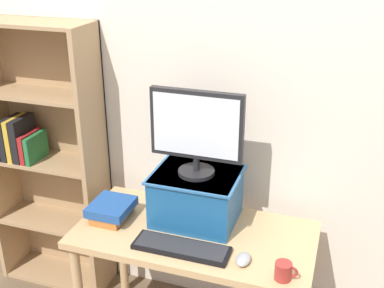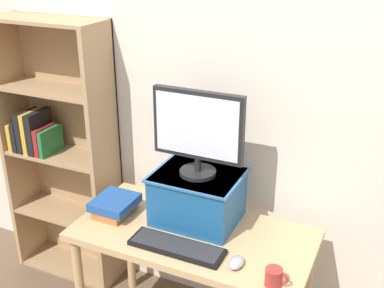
% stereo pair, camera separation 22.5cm
% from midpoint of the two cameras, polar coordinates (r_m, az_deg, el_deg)
% --- Properties ---
extents(back_wall, '(7.00, 0.08, 2.60)m').
position_cam_midpoint_polar(back_wall, '(2.54, 6.86, 5.87)').
color(back_wall, beige).
rests_on(back_wall, ground_plane).
extents(desk, '(1.18, 0.59, 0.71)m').
position_cam_midpoint_polar(desk, '(2.47, 2.81, -12.21)').
color(desk, tan).
rests_on(desk, ground_plane).
extents(bookshelf_unit, '(0.70, 0.28, 1.65)m').
position_cam_midpoint_polar(bookshelf_unit, '(3.04, -13.42, -0.78)').
color(bookshelf_unit, tan).
rests_on(bookshelf_unit, ground_plane).
extents(riser_box, '(0.43, 0.36, 0.26)m').
position_cam_midpoint_polar(riser_box, '(2.45, 3.32, -6.24)').
color(riser_box, '#195189').
rests_on(riser_box, desk).
extents(computer_monitor, '(0.46, 0.18, 0.43)m').
position_cam_midpoint_polar(computer_monitor, '(2.29, 3.52, 1.58)').
color(computer_monitor, black).
rests_on(computer_monitor, riser_box).
extents(keyboard, '(0.46, 0.14, 0.02)m').
position_cam_midpoint_polar(keyboard, '(2.29, 1.04, -12.18)').
color(keyboard, black).
rests_on(keyboard, desk).
extents(computer_mouse, '(0.06, 0.10, 0.04)m').
position_cam_midpoint_polar(computer_mouse, '(2.21, 8.26, -13.82)').
color(computer_mouse, '#99999E').
rests_on(computer_mouse, desk).
extents(book_stack, '(0.20, 0.22, 0.09)m').
position_cam_midpoint_polar(book_stack, '(2.55, -6.63, -7.31)').
color(book_stack, '#AD662D').
rests_on(book_stack, desk).
extents(coffee_mug, '(0.10, 0.07, 0.08)m').
position_cam_midpoint_polar(coffee_mug, '(2.12, 12.84, -15.25)').
color(coffee_mug, '#9E2D28').
rests_on(coffee_mug, desk).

